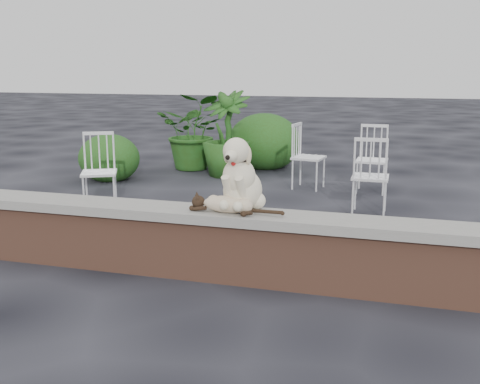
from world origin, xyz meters
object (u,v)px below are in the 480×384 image
(chair_c, at_px, (370,176))
(potted_plant_b, at_px, (226,134))
(chair_b, at_px, (372,159))
(chair_a, at_px, (99,171))
(chair_e, at_px, (309,156))
(dog, at_px, (243,172))
(cat, at_px, (228,203))
(potted_plant_a, at_px, (194,132))

(chair_c, distance_m, potted_plant_b, 3.01)
(chair_b, xyz_separation_m, chair_c, (0.05, -1.25, 0.00))
(chair_c, height_order, chair_a, same)
(chair_e, bearing_deg, potted_plant_b, 76.41)
(dog, distance_m, cat, 0.29)
(cat, bearing_deg, potted_plant_b, 114.86)
(chair_b, bearing_deg, dog, -101.70)
(dog, xyz_separation_m, potted_plant_b, (-1.47, 4.23, -0.20))
(potted_plant_a, height_order, potted_plant_b, potted_plant_b)
(chair_b, height_order, potted_plant_a, potted_plant_a)
(chair_a, height_order, potted_plant_b, potted_plant_b)
(cat, bearing_deg, potted_plant_a, 120.85)
(potted_plant_a, bearing_deg, dog, -64.90)
(chair_c, xyz_separation_m, potted_plant_b, (-2.37, 1.84, 0.22))
(chair_c, bearing_deg, chair_a, 11.25)
(chair_b, xyz_separation_m, chair_e, (-0.89, 0.01, 0.00))
(chair_b, relative_size, potted_plant_a, 0.72)
(dog, distance_m, chair_c, 2.58)
(chair_e, height_order, potted_plant_a, potted_plant_a)
(chair_c, relative_size, chair_a, 1.00)
(chair_c, relative_size, chair_e, 1.00)
(potted_plant_b, bearing_deg, chair_a, -109.18)
(chair_a, distance_m, potted_plant_b, 2.65)
(potted_plant_a, bearing_deg, chair_a, -92.81)
(cat, bearing_deg, chair_a, 147.34)
(dog, relative_size, chair_e, 0.66)
(chair_c, xyz_separation_m, chair_e, (-0.94, 1.26, 0.00))
(cat, relative_size, chair_c, 0.98)
(chair_c, height_order, chair_e, same)
(cat, distance_m, chair_a, 2.95)
(chair_a, distance_m, potted_plant_a, 2.95)
(cat, xyz_separation_m, chair_b, (0.93, 3.78, -0.19))
(cat, relative_size, potted_plant_a, 0.71)
(chair_b, xyz_separation_m, potted_plant_b, (-2.32, 0.60, 0.22))
(cat, height_order, potted_plant_a, potted_plant_a)
(chair_b, distance_m, potted_plant_a, 3.23)
(chair_a, height_order, potted_plant_a, potted_plant_a)
(chair_c, bearing_deg, cat, 68.79)
(potted_plant_b, bearing_deg, cat, -72.36)
(chair_b, relative_size, potted_plant_b, 0.69)
(cat, height_order, chair_b, chair_b)
(potted_plant_b, bearing_deg, chair_e, -22.22)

